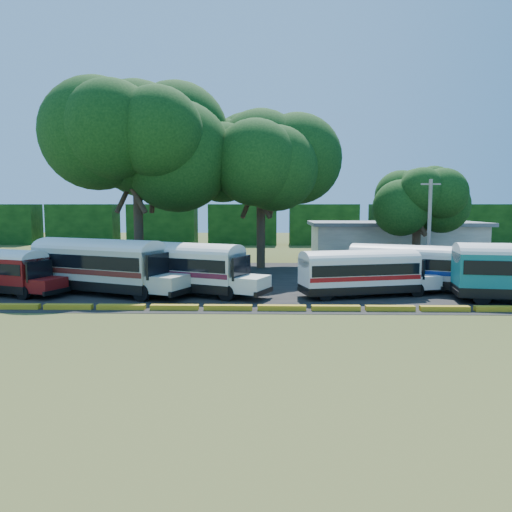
{
  "coord_description": "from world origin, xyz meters",
  "views": [
    {
      "loc": [
        3.7,
        -26.34,
        5.84
      ],
      "look_at": [
        2.94,
        6.0,
        2.54
      ],
      "focal_mm": 35.0,
      "sensor_mm": 36.0,
      "label": 1
    }
  ],
  "objects": [
    {
      "name": "ground",
      "position": [
        0.0,
        0.0,
        0.0
      ],
      "size": [
        160.0,
        160.0,
        0.0
      ],
      "primitive_type": "plane",
      "color": "#354617",
      "rests_on": "ground"
    },
    {
      "name": "asphalt_strip",
      "position": [
        1.0,
        12.0,
        0.01
      ],
      "size": [
        64.0,
        24.0,
        0.02
      ],
      "primitive_type": "cube",
      "color": "black",
      "rests_on": "ground"
    },
    {
      "name": "curb",
      "position": [
        -0.0,
        1.0,
        0.15
      ],
      "size": [
        53.7,
        0.45,
        0.3
      ],
      "color": "gold",
      "rests_on": "ground"
    },
    {
      "name": "terminal_building",
      "position": [
        18.0,
        30.0,
        2.03
      ],
      "size": [
        19.0,
        9.0,
        4.0
      ],
      "color": "silver",
      "rests_on": "ground"
    },
    {
      "name": "treeline_backdrop",
      "position": [
        0.0,
        48.0,
        3.0
      ],
      "size": [
        130.0,
        4.0,
        6.0
      ],
      "color": "black",
      "rests_on": "ground"
    },
    {
      "name": "bus_cream_west",
      "position": [
        -7.24,
        5.96,
        2.06
      ],
      "size": [
        11.29,
        6.8,
        3.65
      ],
      "rotation": [
        0.0,
        0.0,
        -0.4
      ],
      "color": "black",
      "rests_on": "ground"
    },
    {
      "name": "bus_cream_east",
      "position": [
        -1.85,
        6.13,
        1.93
      ],
      "size": [
        10.51,
        6.45,
        3.41
      ],
      "rotation": [
        0.0,
        0.0,
        -0.41
      ],
      "color": "black",
      "rests_on": "ground"
    },
    {
      "name": "bus_white_red",
      "position": [
        9.73,
        5.36,
        1.7
      ],
      "size": [
        9.43,
        4.46,
        3.01
      ],
      "rotation": [
        0.0,
        0.0,
        0.25
      ],
      "color": "black",
      "rests_on": "ground"
    },
    {
      "name": "bus_white_blue",
      "position": [
        13.61,
        8.17,
        1.76
      ],
      "size": [
        9.61,
        5.88,
        3.11
      ],
      "rotation": [
        0.0,
        0.0,
        -0.41
      ],
      "color": "black",
      "rests_on": "ground"
    },
    {
      "name": "tree_west",
      "position": [
        -7.36,
        16.13,
        11.55
      ],
      "size": [
        12.75,
        12.75,
        16.26
      ],
      "color": "#38281C",
      "rests_on": "ground"
    },
    {
      "name": "tree_center",
      "position": [
        3.07,
        20.18,
        10.43
      ],
      "size": [
        11.35,
        11.35,
        14.63
      ],
      "color": "#38281C",
      "rests_on": "ground"
    },
    {
      "name": "tree_east",
      "position": [
        18.18,
        22.4,
        6.72
      ],
      "size": [
        7.09,
        7.09,
        9.38
      ],
      "color": "#38281C",
      "rests_on": "ground"
    },
    {
      "name": "utility_pole",
      "position": [
        16.9,
        14.67,
        4.08
      ],
      "size": [
        1.6,
        0.3,
        7.95
      ],
      "color": "gray",
      "rests_on": "ground"
    }
  ]
}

